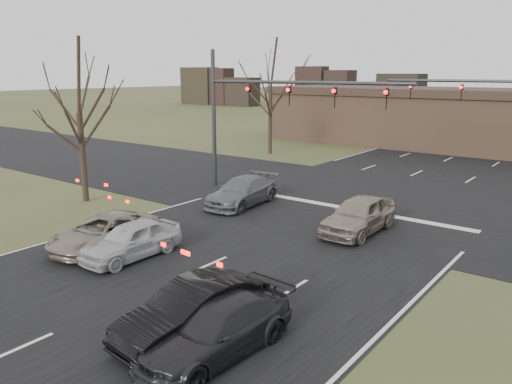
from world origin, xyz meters
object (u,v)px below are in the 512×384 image
car_silver_suv (104,232)px  car_charcoal_sedan (216,328)px  car_black_hatch (193,310)px  car_silver_ahead (359,215)px  building (499,120)px  car_grey_ahead (242,191)px  car_white_sedan (132,240)px  mast_arm_near (258,103)px

car_silver_suv → car_charcoal_sedan: size_ratio=1.04×
car_black_hatch → car_silver_ahead: car_silver_ahead is taller
car_black_hatch → car_silver_ahead: (-0.45, 10.55, 0.07)m
building → car_grey_ahead: (-6.29, -27.59, -1.95)m
car_charcoal_sedan → car_black_hatch: bearing=170.8°
car_white_sedan → car_black_hatch: size_ratio=0.92×
car_white_sedan → car_black_hatch: car_black_hatch is taller
car_grey_ahead → car_charcoal_sedan: bearing=-59.7°
building → car_black_hatch: building is taller
building → car_grey_ahead: 28.37m
car_silver_ahead → building: bearing=91.0°
building → car_charcoal_sedan: bearing=-87.1°
mast_arm_near → car_silver_ahead: bearing=-22.0°
car_silver_suv → car_silver_ahead: size_ratio=1.00×
car_white_sedan → car_silver_suv: bearing=178.5°
car_black_hatch → car_charcoal_sedan: size_ratio=0.98×
car_silver_suv → car_white_sedan: size_ratio=1.16×
building → car_white_sedan: building is taller
car_white_sedan → car_silver_ahead: (5.35, 7.83, 0.11)m
mast_arm_near → car_white_sedan: 12.07m
building → car_grey_ahead: size_ratio=8.64×
car_black_hatch → car_silver_ahead: bearing=97.7°
car_black_hatch → car_grey_ahead: (-7.29, 11.10, -0.01)m
car_grey_ahead → car_silver_ahead: size_ratio=1.06×
building → car_silver_suv: building is taller
car_silver_suv → mast_arm_near: bearing=86.8°
car_grey_ahead → building: bearing=71.3°
car_charcoal_sedan → building: bearing=97.1°
car_grey_ahead → car_silver_ahead: bearing=-10.5°
car_white_sedan → car_grey_ahead: (-1.49, 8.38, 0.03)m
car_white_sedan → car_black_hatch: (5.80, -2.71, 0.04)m
car_charcoal_sedan → car_grey_ahead: size_ratio=0.91×
car_charcoal_sedan → car_silver_ahead: car_silver_ahead is taller
car_silver_suv → car_grey_ahead: bearing=81.4°
car_silver_suv → car_charcoal_sedan: (8.54, -3.01, 0.00)m
car_white_sedan → car_grey_ahead: bearing=100.4°
mast_arm_near → car_grey_ahead: mast_arm_near is taller
mast_arm_near → car_white_sedan: mast_arm_near is taller
car_silver_suv → car_silver_ahead: (7.08, 7.78, 0.14)m
car_black_hatch → car_charcoal_sedan: car_black_hatch is taller
mast_arm_near → car_silver_suv: size_ratio=2.61×
building → car_white_sedan: bearing=-97.6°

